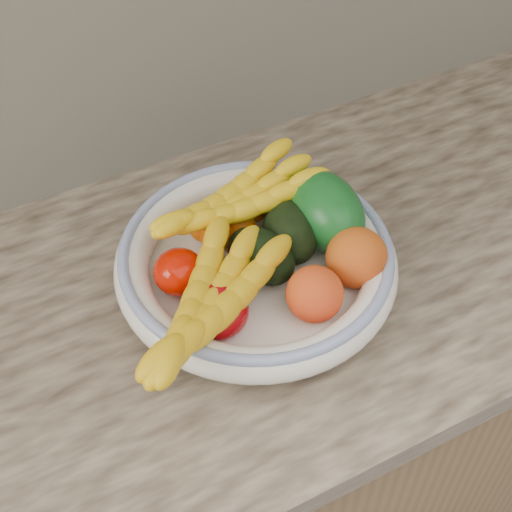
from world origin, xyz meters
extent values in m
cube|color=brown|center=(0.00, 1.68, 0.43)|extent=(2.40, 0.62, 0.86)
cube|color=tan|center=(0.00, 1.68, 0.88)|extent=(2.44, 0.66, 0.04)
cube|color=beige|center=(0.00, 1.99, 1.15)|extent=(2.40, 0.02, 0.50)
cylinder|color=white|center=(0.00, 1.66, 0.91)|extent=(0.13, 0.13, 0.02)
cylinder|color=white|center=(0.00, 1.66, 0.92)|extent=(0.32, 0.32, 0.01)
torus|color=white|center=(0.00, 1.66, 0.95)|extent=(0.39, 0.39, 0.05)
torus|color=#38539E|center=(0.00, 1.66, 0.97)|extent=(0.37, 0.37, 0.02)
ellipsoid|color=#E15F04|center=(-0.04, 1.75, 0.95)|extent=(0.06, 0.06, 0.04)
ellipsoid|color=#FF6C05|center=(0.05, 1.75, 0.95)|extent=(0.05, 0.05, 0.04)
ellipsoid|color=#DA6404|center=(0.01, 1.73, 0.95)|extent=(0.05, 0.05, 0.04)
ellipsoid|color=#F26005|center=(-0.03, 1.73, 0.95)|extent=(0.05, 0.05, 0.05)
ellipsoid|color=#C41000|center=(-0.11, 1.68, 0.96)|extent=(0.07, 0.07, 0.06)
ellipsoid|color=#9F050B|center=(-0.09, 1.60, 0.96)|extent=(0.11, 0.11, 0.07)
ellipsoid|color=black|center=(0.00, 1.65, 0.96)|extent=(0.10, 0.12, 0.07)
ellipsoid|color=black|center=(0.06, 1.68, 0.96)|extent=(0.10, 0.13, 0.08)
ellipsoid|color=#0E4F19|center=(0.12, 1.68, 0.98)|extent=(0.13, 0.15, 0.13)
ellipsoid|color=orange|center=(0.03, 1.56, 0.97)|extent=(0.09, 0.09, 0.08)
ellipsoid|color=orange|center=(0.12, 1.59, 0.97)|extent=(0.09, 0.09, 0.08)
camera|label=1|loc=(-0.30, 1.07, 1.67)|focal=50.00mm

